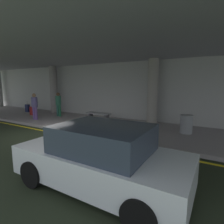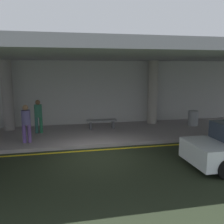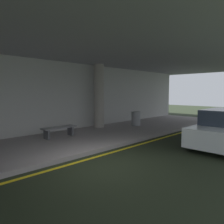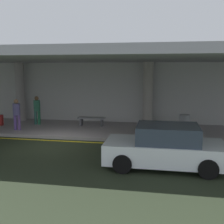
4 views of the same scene
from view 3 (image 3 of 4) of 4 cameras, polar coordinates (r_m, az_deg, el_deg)
The scene contains 8 objects.
ground_plane at distance 6.76m, azimuth -2.36°, elevation -13.65°, with size 60.00×60.00×0.00m, color #232B1C.
sidewalk at distance 9.16m, azimuth -15.91°, elevation -8.30°, with size 26.00×4.20×0.15m, color gray.
lane_stripe_yellow at distance 7.26m, azimuth -6.23°, elevation -12.31°, with size 26.00×0.14×0.01m, color yellow.
support_column_center at distance 12.49m, azimuth -3.49°, elevation 4.26°, with size 0.58×0.58×3.65m, color #9C958C.
ceiling_overhang at distance 8.66m, azimuth -14.87°, elevation 16.81°, with size 28.00×13.20×0.30m, color gray.
terminal_back_wall at distance 10.93m, azimuth -22.01°, elevation 3.36°, with size 26.00×0.30×3.80m, color #B2B1AE.
bench_metal at distance 10.07m, azimuth -13.88°, elevation -4.55°, with size 1.60×0.50×0.48m.
trash_bin_steel at distance 13.30m, azimuth 6.38°, elevation -1.75°, with size 0.56×0.56×0.85m, color gray.
Camera 3 is at (-4.37, -4.67, 2.19)m, focal length 34.39 mm.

